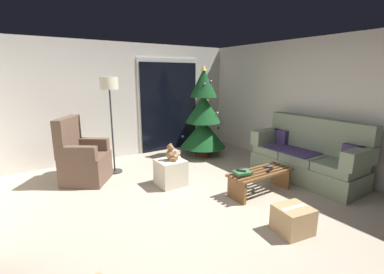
% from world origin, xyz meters
% --- Properties ---
extents(ground_plane, '(7.00, 7.00, 0.00)m').
position_xyz_m(ground_plane, '(0.00, 0.00, 0.00)').
color(ground_plane, '#B2A38E').
extents(wall_back, '(5.72, 0.12, 2.50)m').
position_xyz_m(wall_back, '(0.00, 3.06, 1.25)').
color(wall_back, silver).
rests_on(wall_back, ground).
extents(wall_right, '(0.12, 6.00, 2.50)m').
position_xyz_m(wall_right, '(2.86, 0.00, 1.25)').
color(wall_right, silver).
rests_on(wall_right, ground).
extents(patio_door_frame, '(1.60, 0.02, 2.20)m').
position_xyz_m(patio_door_frame, '(1.25, 2.99, 1.10)').
color(patio_door_frame, silver).
rests_on(patio_door_frame, ground).
extents(patio_door_glass, '(1.50, 0.02, 2.10)m').
position_xyz_m(patio_door_glass, '(1.25, 2.97, 1.05)').
color(patio_door_glass, black).
rests_on(patio_door_glass, ground).
extents(couch, '(0.79, 1.94, 1.08)m').
position_xyz_m(couch, '(2.32, -0.12, 0.40)').
color(couch, gray).
rests_on(couch, ground).
extents(coffee_table, '(1.10, 0.40, 0.36)m').
position_xyz_m(coffee_table, '(1.16, -0.09, 0.24)').
color(coffee_table, brown).
rests_on(coffee_table, ground).
extents(remote_graphite, '(0.13, 0.15, 0.02)m').
position_xyz_m(remote_graphite, '(1.38, -0.04, 0.37)').
color(remote_graphite, '#333338').
rests_on(remote_graphite, coffee_table).
extents(remote_black, '(0.16, 0.09, 0.02)m').
position_xyz_m(remote_black, '(1.27, -0.16, 0.37)').
color(remote_black, black).
rests_on(remote_black, coffee_table).
extents(book_stack, '(0.27, 0.23, 0.06)m').
position_xyz_m(book_stack, '(0.80, -0.05, 0.39)').
color(book_stack, '#4C4C51').
rests_on(book_stack, coffee_table).
extents(cell_phone, '(0.13, 0.16, 0.01)m').
position_xyz_m(cell_phone, '(0.79, -0.04, 0.43)').
color(cell_phone, black).
rests_on(cell_phone, book_stack).
extents(christmas_tree, '(1.01, 1.01, 2.02)m').
position_xyz_m(christmas_tree, '(1.58, 2.04, 0.90)').
color(christmas_tree, '#4C1E19').
rests_on(christmas_tree, ground).
extents(armchair, '(0.96, 0.95, 1.13)m').
position_xyz_m(armchair, '(-1.05, 1.92, 0.40)').
color(armchair, brown).
rests_on(armchair, ground).
extents(floor_lamp, '(0.32, 0.32, 1.78)m').
position_xyz_m(floor_lamp, '(-0.45, 2.09, 1.51)').
color(floor_lamp, '#2D2D30').
rests_on(floor_lamp, ground).
extents(ottoman, '(0.44, 0.44, 0.44)m').
position_xyz_m(ottoman, '(0.14, 0.97, 0.22)').
color(ottoman, beige).
rests_on(ottoman, ground).
extents(teddy_bear_chestnut, '(0.21, 0.21, 0.29)m').
position_xyz_m(teddy_bear_chestnut, '(0.15, 0.96, 0.56)').
color(teddy_bear_chestnut, brown).
rests_on(teddy_bear_chestnut, ottoman).
extents(teddy_bear_cream_by_tree, '(0.22, 0.21, 0.29)m').
position_xyz_m(teddy_bear_cream_by_tree, '(0.81, 1.88, 0.12)').
color(teddy_bear_cream_by_tree, beige).
rests_on(teddy_bear_cream_by_tree, ground).
extents(cardboard_box_taped_mid_floor, '(0.45, 0.42, 0.32)m').
position_xyz_m(cardboard_box_taped_mid_floor, '(0.65, -1.07, 0.16)').
color(cardboard_box_taped_mid_floor, tan).
rests_on(cardboard_box_taped_mid_floor, ground).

